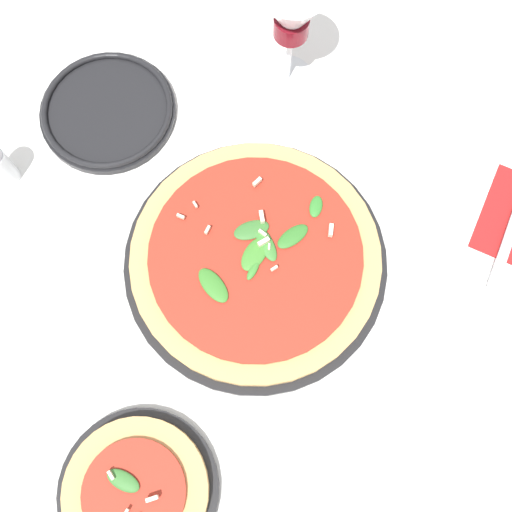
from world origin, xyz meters
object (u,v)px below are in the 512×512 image
at_px(side_plate_white, 108,111).
at_px(pizza_personal_side, 137,491).
at_px(pizza_arugula_main, 256,259).
at_px(wine_glass, 292,18).

bearing_deg(side_plate_white, pizza_personal_side, -131.44).
bearing_deg(pizza_personal_side, pizza_arugula_main, 14.14).
xyz_separation_m(pizza_arugula_main, pizza_personal_side, (-0.27, -0.07, -0.00)).
height_order(pizza_arugula_main, wine_glass, wine_glass).
bearing_deg(pizza_arugula_main, pizza_personal_side, -165.86).
height_order(pizza_arugula_main, side_plate_white, pizza_arugula_main).
relative_size(pizza_arugula_main, wine_glass, 1.94).
distance_m(pizza_personal_side, wine_glass, 0.55).
xyz_separation_m(wine_glass, side_plate_white, (-0.19, 0.14, -0.11)).
relative_size(wine_glass, side_plate_white, 0.92).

